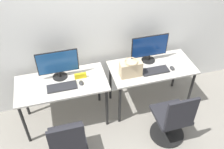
# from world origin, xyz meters

# --- Properties ---
(ground_plane) EXTENTS (20.00, 20.00, 0.00)m
(ground_plane) POSITION_xyz_m (0.00, 0.00, 0.00)
(ground_plane) COLOR gray
(wall_back) EXTENTS (12.00, 0.05, 2.80)m
(wall_back) POSITION_xyz_m (0.00, 0.73, 1.40)
(wall_back) COLOR silver
(wall_back) RESTS_ON ground_plane
(desk_left) EXTENTS (1.21, 0.61, 0.73)m
(desk_left) POSITION_xyz_m (-0.65, 0.30, 0.65)
(desk_left) COLOR #BCB7AD
(desk_left) RESTS_ON ground_plane
(monitor_left) EXTENTS (0.54, 0.20, 0.42)m
(monitor_left) POSITION_xyz_m (-0.65, 0.43, 0.95)
(monitor_left) COLOR black
(monitor_left) RESTS_ON desk_left
(keyboard_left) EXTENTS (0.39, 0.16, 0.02)m
(keyboard_left) POSITION_xyz_m (-0.65, 0.21, 0.74)
(keyboard_left) COLOR #262628
(keyboard_left) RESTS_ON desk_left
(mouse_left) EXTENTS (0.06, 0.09, 0.03)m
(mouse_left) POSITION_xyz_m (-0.40, 0.22, 0.75)
(mouse_left) COLOR #333333
(mouse_left) RESTS_ON desk_left
(office_chair_left) EXTENTS (0.48, 0.48, 0.89)m
(office_chair_left) POSITION_xyz_m (-0.70, -0.44, 0.36)
(office_chair_left) COLOR black
(office_chair_left) RESTS_ON ground_plane
(desk_right) EXTENTS (1.21, 0.61, 0.73)m
(desk_right) POSITION_xyz_m (0.65, 0.30, 0.65)
(desk_right) COLOR #BCB7AD
(desk_right) RESTS_ON ground_plane
(monitor_right) EXTENTS (0.54, 0.20, 0.42)m
(monitor_right) POSITION_xyz_m (0.65, 0.46, 0.95)
(monitor_right) COLOR black
(monitor_right) RESTS_ON desk_right
(keyboard_right) EXTENTS (0.39, 0.16, 0.02)m
(keyboard_right) POSITION_xyz_m (0.65, 0.20, 0.74)
(keyboard_right) COLOR #262628
(keyboard_right) RESTS_ON desk_right
(mouse_right) EXTENTS (0.06, 0.09, 0.03)m
(mouse_right) POSITION_xyz_m (0.90, 0.18, 0.75)
(mouse_right) COLOR #333333
(mouse_right) RESTS_ON desk_right
(office_chair_right) EXTENTS (0.48, 0.48, 0.89)m
(office_chair_right) POSITION_xyz_m (0.68, -0.41, 0.36)
(office_chair_right) COLOR black
(office_chair_right) RESTS_ON ground_plane
(handbag) EXTENTS (0.30, 0.18, 0.25)m
(handbag) POSITION_xyz_m (0.29, 0.21, 0.85)
(handbag) COLOR tan
(handbag) RESTS_ON desk_right
(placard_left) EXTENTS (0.16, 0.03, 0.08)m
(placard_left) POSITION_xyz_m (-0.38, 0.33, 0.77)
(placard_left) COLOR yellow
(placard_left) RESTS_ON desk_left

